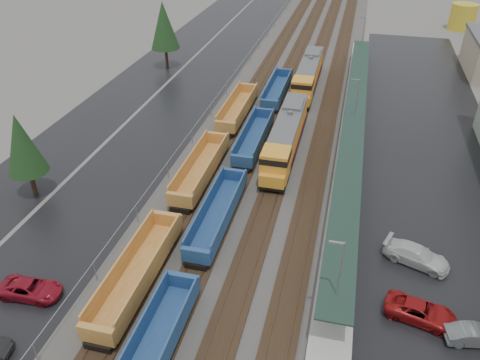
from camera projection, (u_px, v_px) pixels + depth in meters
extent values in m
cube|color=#302D2B|center=(289.00, 102.00, 68.90)|extent=(20.00, 160.00, 0.08)
cube|color=black|center=(249.00, 97.00, 70.06)|extent=(2.60, 160.00, 0.15)
cube|color=#473326|center=(244.00, 96.00, 70.15)|extent=(0.08, 160.00, 0.07)
cube|color=#473326|center=(254.00, 97.00, 69.86)|extent=(0.08, 160.00, 0.07)
cube|color=black|center=(275.00, 100.00, 69.25)|extent=(2.60, 160.00, 0.15)
cube|color=#473326|center=(271.00, 98.00, 69.34)|extent=(0.08, 160.00, 0.07)
cube|color=#473326|center=(280.00, 99.00, 69.04)|extent=(0.08, 160.00, 0.07)
cube|color=black|center=(302.00, 102.00, 68.44)|extent=(2.60, 160.00, 0.15)
cube|color=#473326|center=(297.00, 101.00, 68.52)|extent=(0.08, 160.00, 0.07)
cube|color=#473326|center=(307.00, 102.00, 68.23)|extent=(0.08, 160.00, 0.07)
cube|color=black|center=(330.00, 105.00, 67.62)|extent=(2.60, 160.00, 0.15)
cube|color=#473326|center=(325.00, 104.00, 67.71)|extent=(0.08, 160.00, 0.07)
cube|color=#473326|center=(335.00, 105.00, 67.42)|extent=(0.08, 160.00, 0.07)
cube|color=black|center=(192.00, 92.00, 71.97)|extent=(10.00, 160.00, 0.02)
cube|color=black|center=(132.00, 86.00, 74.00)|extent=(9.00, 160.00, 0.02)
cube|color=black|center=(430.00, 149.00, 56.91)|extent=(16.00, 100.00, 0.02)
cube|color=#9E9B93|center=(351.00, 138.00, 58.66)|extent=(3.00, 80.00, 0.70)
cylinder|color=gray|center=(339.00, 261.00, 37.44)|extent=(0.16, 0.16, 2.40)
cylinder|color=gray|center=(349.00, 167.00, 49.66)|extent=(0.16, 0.16, 2.40)
cylinder|color=gray|center=(355.00, 110.00, 61.89)|extent=(0.16, 0.16, 2.40)
cylinder|color=gray|center=(359.00, 72.00, 74.12)|extent=(0.16, 0.16, 2.40)
cylinder|color=gray|center=(361.00, 45.00, 86.34)|extent=(0.16, 0.16, 2.40)
cube|color=#1A2F27|center=(354.00, 117.00, 57.11)|extent=(2.60, 65.00, 0.15)
cylinder|color=gray|center=(338.00, 287.00, 32.22)|extent=(0.12, 0.12, 8.00)
cube|color=gray|center=(337.00, 243.00, 30.21)|extent=(1.00, 0.15, 0.12)
cylinder|color=gray|center=(355.00, 111.00, 56.68)|extent=(0.12, 0.12, 8.00)
cube|color=gray|center=(355.00, 80.00, 54.66)|extent=(1.00, 0.15, 0.12)
cylinder|color=gray|center=(362.00, 41.00, 81.13)|extent=(0.12, 0.12, 8.00)
cube|color=gray|center=(362.00, 18.00, 79.11)|extent=(1.00, 0.15, 0.12)
cylinder|color=gray|center=(36.00, 354.00, 31.19)|extent=(0.08, 0.08, 2.00)
cylinder|color=gray|center=(95.00, 272.00, 37.71)|extent=(0.08, 0.08, 2.00)
cylinder|color=gray|center=(137.00, 214.00, 44.23)|extent=(0.08, 0.08, 2.00)
cylinder|color=gray|center=(168.00, 171.00, 50.75)|extent=(0.08, 0.08, 2.00)
cylinder|color=gray|center=(192.00, 138.00, 57.27)|extent=(0.08, 0.08, 2.00)
cylinder|color=gray|center=(211.00, 111.00, 63.79)|extent=(0.08, 0.08, 2.00)
cylinder|color=gray|center=(227.00, 89.00, 70.31)|extent=(0.08, 0.08, 2.00)
cylinder|color=gray|center=(239.00, 72.00, 76.83)|extent=(0.08, 0.08, 2.00)
cylinder|color=gray|center=(250.00, 57.00, 83.36)|extent=(0.08, 0.08, 2.00)
cylinder|color=gray|center=(260.00, 44.00, 89.88)|extent=(0.08, 0.08, 2.00)
cylinder|color=gray|center=(268.00, 32.00, 96.40)|extent=(0.08, 0.08, 2.00)
cylinder|color=gray|center=(275.00, 23.00, 102.92)|extent=(0.08, 0.08, 2.00)
cylinder|color=gray|center=(281.00, 14.00, 109.44)|extent=(0.08, 0.08, 2.00)
cylinder|color=gray|center=(286.00, 6.00, 115.96)|extent=(0.08, 0.08, 2.00)
cylinder|color=gray|center=(291.00, 0.00, 122.48)|extent=(0.08, 0.08, 2.00)
cube|color=gray|center=(226.00, 83.00, 69.77)|extent=(0.05, 160.00, 0.05)
cylinder|color=#332316|center=(33.00, 182.00, 48.21)|extent=(0.50, 0.50, 2.70)
cone|color=black|center=(22.00, 144.00, 45.77)|extent=(3.96, 3.96, 6.30)
cylinder|color=#332316|center=(167.00, 58.00, 80.85)|extent=(0.50, 0.50, 3.30)
cone|color=black|center=(164.00, 25.00, 77.87)|extent=(4.84, 4.84, 7.70)
cube|color=black|center=(286.00, 146.00, 55.80)|extent=(2.86, 19.07, 0.38)
cube|color=orange|center=(288.00, 130.00, 55.70)|extent=(2.67, 15.26, 2.86)
cube|color=orange|center=(275.00, 164.00, 48.75)|extent=(2.86, 3.05, 3.24)
cube|color=black|center=(276.00, 156.00, 48.24)|extent=(2.91, 3.10, 0.67)
cube|color=orange|center=(272.00, 180.00, 47.87)|extent=(2.67, 0.95, 1.33)
cube|color=#59595B|center=(289.00, 119.00, 54.87)|extent=(2.72, 15.26, 0.33)
cube|color=maroon|center=(276.00, 138.00, 56.59)|extent=(0.04, 15.26, 0.33)
cube|color=maroon|center=(299.00, 140.00, 56.04)|extent=(0.04, 15.26, 0.33)
cube|color=black|center=(286.00, 149.00, 56.00)|extent=(2.10, 5.72, 0.57)
cube|color=black|center=(276.00, 177.00, 50.51)|extent=(2.29, 3.81, 0.48)
cube|color=black|center=(294.00, 124.00, 61.39)|extent=(2.29, 3.81, 0.48)
cylinder|color=#59595B|center=(290.00, 113.00, 55.49)|extent=(0.67, 0.67, 0.48)
cube|color=#59595B|center=(294.00, 104.00, 57.85)|extent=(2.29, 3.81, 0.48)
cube|color=black|center=(308.00, 83.00, 72.92)|extent=(2.86, 19.07, 0.38)
cube|color=orange|center=(309.00, 71.00, 72.81)|extent=(2.67, 15.26, 2.86)
cube|color=orange|center=(302.00, 90.00, 65.87)|extent=(2.86, 3.05, 3.24)
cube|color=black|center=(303.00, 83.00, 65.35)|extent=(2.91, 3.10, 0.67)
cube|color=orange|center=(300.00, 101.00, 64.99)|extent=(2.67, 0.95, 1.33)
cube|color=#59595B|center=(310.00, 62.00, 71.99)|extent=(2.72, 15.26, 0.33)
cube|color=maroon|center=(300.00, 78.00, 73.71)|extent=(0.04, 15.26, 0.33)
cube|color=maroon|center=(317.00, 79.00, 73.16)|extent=(0.04, 15.26, 0.33)
cube|color=black|center=(307.00, 86.00, 73.12)|extent=(2.10, 5.72, 0.57)
cube|color=black|center=(302.00, 102.00, 67.63)|extent=(2.29, 3.81, 0.48)
cube|color=black|center=(312.00, 71.00, 78.51)|extent=(2.29, 3.81, 0.48)
cylinder|color=#59595B|center=(311.00, 58.00, 72.61)|extent=(0.67, 0.67, 0.48)
cube|color=#59595B|center=(313.00, 53.00, 74.97)|extent=(2.29, 3.81, 0.48)
cube|color=#A46F2D|center=(139.00, 275.00, 37.55)|extent=(2.68, 12.71, 0.26)
cube|color=#A46F2D|center=(122.00, 264.00, 37.31)|extent=(0.15, 12.71, 1.85)
cube|color=#A46F2D|center=(152.00, 270.00, 36.79)|extent=(0.15, 12.71, 1.85)
cube|color=#A46F2D|center=(97.00, 334.00, 31.81)|extent=(2.68, 0.51, 1.44)
cube|color=#A46F2D|center=(168.00, 220.00, 42.51)|extent=(2.68, 0.51, 1.44)
cube|color=black|center=(104.00, 336.00, 32.96)|extent=(2.06, 2.27, 0.51)
cube|color=black|center=(166.00, 233.00, 42.48)|extent=(2.06, 2.27, 0.51)
cube|color=#A46F2D|center=(201.00, 172.00, 50.85)|extent=(2.68, 12.71, 0.26)
cube|color=#A46F2D|center=(190.00, 163.00, 50.60)|extent=(0.15, 12.71, 1.85)
cube|color=#A46F2D|center=(212.00, 166.00, 50.08)|extent=(0.15, 12.71, 1.85)
cube|color=#A46F2D|center=(180.00, 200.00, 45.11)|extent=(2.68, 0.51, 1.44)
cube|color=#A46F2D|center=(218.00, 138.00, 55.80)|extent=(2.68, 0.51, 1.44)
cube|color=black|center=(183.00, 205.00, 46.25)|extent=(2.06, 2.27, 0.51)
cube|color=black|center=(217.00, 149.00, 55.77)|extent=(2.06, 2.27, 0.51)
cube|color=#A46F2D|center=(238.00, 111.00, 64.14)|extent=(2.68, 12.71, 0.26)
cube|color=#A46F2D|center=(229.00, 104.00, 63.90)|extent=(0.15, 12.71, 1.85)
cube|color=#A46F2D|center=(247.00, 106.00, 63.38)|extent=(0.15, 12.71, 1.85)
cube|color=#A46F2D|center=(225.00, 127.00, 58.40)|extent=(2.68, 0.51, 1.44)
cube|color=#A46F2D|center=(249.00, 88.00, 69.10)|extent=(2.68, 0.51, 1.44)
cube|color=black|center=(227.00, 132.00, 59.55)|extent=(2.06, 2.27, 0.51)
cube|color=black|center=(248.00, 97.00, 69.07)|extent=(2.06, 2.27, 0.51)
cube|color=navy|center=(152.00, 356.00, 31.26)|extent=(2.51, 12.45, 0.24)
cube|color=navy|center=(134.00, 344.00, 31.04)|extent=(0.14, 12.45, 1.74)
cube|color=navy|center=(168.00, 351.00, 30.55)|extent=(0.14, 12.45, 1.74)
cube|color=navy|center=(184.00, 281.00, 36.13)|extent=(2.51, 0.48, 1.35)
cube|color=black|center=(182.00, 296.00, 36.10)|extent=(1.93, 2.13, 0.48)
cube|color=navy|center=(218.00, 216.00, 44.17)|extent=(2.51, 12.45, 0.24)
cube|color=navy|center=(205.00, 207.00, 43.95)|extent=(0.14, 12.45, 1.74)
cube|color=navy|center=(230.00, 211.00, 43.46)|extent=(0.14, 12.45, 1.74)
cube|color=navy|center=(196.00, 256.00, 38.57)|extent=(2.51, 0.48, 1.35)
cube|color=navy|center=(235.00, 175.00, 49.04)|extent=(2.51, 0.48, 1.35)
cube|color=black|center=(199.00, 259.00, 39.65)|extent=(1.93, 2.13, 0.48)
cube|color=black|center=(233.00, 186.00, 49.01)|extent=(1.93, 2.13, 0.48)
cube|color=navy|center=(254.00, 140.00, 57.08)|extent=(2.51, 12.45, 0.24)
cube|color=navy|center=(245.00, 133.00, 56.85)|extent=(0.14, 12.45, 1.74)
cube|color=navy|center=(264.00, 135.00, 56.36)|extent=(0.14, 12.45, 1.74)
cube|color=navy|center=(242.00, 161.00, 51.48)|extent=(2.51, 0.48, 1.35)
cube|color=navy|center=(265.00, 113.00, 61.95)|extent=(2.51, 0.48, 1.35)
cube|color=black|center=(243.00, 166.00, 52.55)|extent=(1.93, 2.13, 0.48)
cube|color=black|center=(264.00, 122.00, 61.92)|extent=(1.93, 2.13, 0.48)
cube|color=navy|center=(277.00, 92.00, 69.99)|extent=(2.51, 12.45, 0.24)
cube|color=navy|center=(269.00, 86.00, 69.76)|extent=(0.14, 12.45, 1.74)
cube|color=navy|center=(285.00, 87.00, 69.27)|extent=(0.14, 12.45, 1.74)
cube|color=navy|center=(269.00, 105.00, 64.39)|extent=(2.51, 0.48, 1.35)
cube|color=navy|center=(284.00, 73.00, 74.85)|extent=(2.51, 0.48, 1.35)
cube|color=black|center=(270.00, 109.00, 65.46)|extent=(1.93, 2.13, 0.48)
cube|color=black|center=(283.00, 80.00, 74.83)|extent=(1.93, 2.13, 0.48)
cylinder|color=gold|center=(463.00, 17.00, 100.58)|extent=(5.37, 5.37, 5.37)
imported|color=maroon|center=(30.00, 289.00, 36.54)|extent=(2.60, 5.09, 1.38)
imported|color=maroon|center=(421.00, 312.00, 34.59)|extent=(3.49, 5.60, 1.44)
imported|color=silver|center=(417.00, 256.00, 39.63)|extent=(3.99, 5.93, 1.60)
imported|color=#5D6062|center=(475.00, 335.00, 32.84)|extent=(2.24, 4.38, 1.38)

